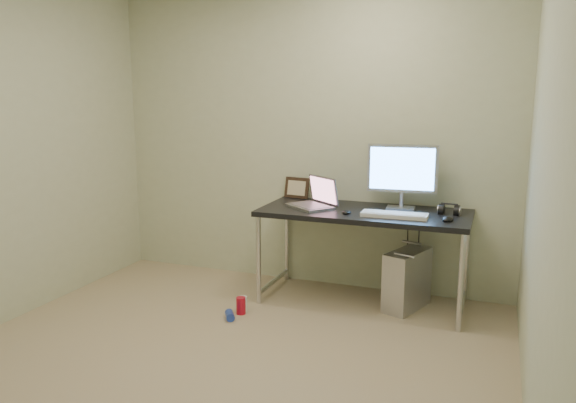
{
  "coord_description": "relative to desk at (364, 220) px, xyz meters",
  "views": [
    {
      "loc": [
        1.54,
        -2.79,
        1.65
      ],
      "look_at": [
        0.09,
        1.05,
        0.85
      ],
      "focal_mm": 35.0,
      "sensor_mm": 36.0,
      "label": 1
    }
  ],
  "objects": [
    {
      "name": "wall_back",
      "position": [
        -0.59,
        0.35,
        0.58
      ],
      "size": [
        3.5,
        0.02,
        2.5
      ],
      "primitive_type": "cube",
      "color": "beige",
      "rests_on": "ground"
    },
    {
      "name": "monitor",
      "position": [
        0.26,
        0.16,
        0.37
      ],
      "size": [
        0.54,
        0.17,
        0.51
      ],
      "rotation": [
        0.0,
        0.0,
        0.08
      ],
      "color": "#B5B5BC",
      "rests_on": "desk"
    },
    {
      "name": "tower_computer",
      "position": [
        0.35,
        0.0,
        -0.44
      ],
      "size": [
        0.33,
        0.48,
        0.49
      ],
      "rotation": [
        0.0,
        0.0,
        -0.35
      ],
      "color": "silver",
      "rests_on": "ground"
    },
    {
      "name": "desk",
      "position": [
        0.0,
        0.0,
        0.0
      ],
      "size": [
        1.61,
        0.7,
        0.75
      ],
      "color": "black",
      "rests_on": "ground"
    },
    {
      "name": "cable_a",
      "position": [
        0.3,
        0.3,
        -0.27
      ],
      "size": [
        0.01,
        0.16,
        0.69
      ],
      "primitive_type": "cylinder",
      "rotation": [
        0.21,
        0.0,
        0.0
      ],
      "color": "black",
      "rests_on": "ground"
    },
    {
      "name": "can_white",
      "position": [
        -0.8,
        -0.54,
        -0.61
      ],
      "size": [
        0.09,
        0.09,
        0.13
      ],
      "primitive_type": "cylinder",
      "rotation": [
        0.0,
        0.0,
        0.47
      ],
      "color": "white",
      "rests_on": "ground"
    },
    {
      "name": "mouse_left",
      "position": [
        -0.1,
        -0.15,
        0.09
      ],
      "size": [
        0.07,
        0.1,
        0.03
      ],
      "primitive_type": "ellipsoid",
      "rotation": [
        0.0,
        0.0,
        0.06
      ],
      "color": "black",
      "rests_on": "desk"
    },
    {
      "name": "webcam",
      "position": [
        -0.44,
        0.31,
        0.17
      ],
      "size": [
        0.04,
        0.03,
        0.12
      ],
      "rotation": [
        0.0,
        0.0,
        -0.02
      ],
      "color": "silver",
      "rests_on": "desk"
    },
    {
      "name": "keyboard",
      "position": [
        0.26,
        -0.14,
        0.09
      ],
      "size": [
        0.49,
        0.17,
        0.03
      ],
      "primitive_type": "cube",
      "rotation": [
        0.0,
        0.0,
        0.03
      ],
      "color": "white",
      "rests_on": "desk"
    },
    {
      "name": "picture_frame",
      "position": [
        -0.67,
        0.31,
        0.17
      ],
      "size": [
        0.23,
        0.09,
        0.18
      ],
      "primitive_type": "cube",
      "rotation": [
        -0.21,
        0.0,
        -0.14
      ],
      "color": "black",
      "rests_on": "desk"
    },
    {
      "name": "mouse_right",
      "position": [
        0.64,
        -0.14,
        0.1
      ],
      "size": [
        0.09,
        0.13,
        0.04
      ],
      "primitive_type": "ellipsoid",
      "rotation": [
        0.0,
        0.0,
        -0.09
      ],
      "color": "black",
      "rests_on": "desk"
    },
    {
      "name": "headphones",
      "position": [
        0.63,
        0.09,
        0.11
      ],
      "size": [
        0.16,
        0.1,
        0.1
      ],
      "rotation": [
        0.0,
        0.0,
        -0.09
      ],
      "color": "black",
      "rests_on": "desk"
    },
    {
      "name": "laptop",
      "position": [
        -0.4,
        -0.0,
        0.13
      ],
      "size": [
        0.45,
        0.44,
        0.24
      ],
      "rotation": [
        0.0,
        0.0,
        -0.65
      ],
      "color": "#B5B5BC",
      "rests_on": "desk"
    },
    {
      "name": "can_blue",
      "position": [
        -0.83,
        -0.69,
        -0.64
      ],
      "size": [
        0.11,
        0.13,
        0.06
      ],
      "primitive_type": "cylinder",
      "rotation": [
        1.57,
        0.0,
        0.58
      ],
      "color": "#2641B6",
      "rests_on": "ground"
    },
    {
      "name": "wall_right",
      "position": [
        1.16,
        -1.4,
        0.58
      ],
      "size": [
        0.02,
        3.5,
        2.5
      ],
      "primitive_type": "cube",
      "color": "beige",
      "rests_on": "ground"
    },
    {
      "name": "cable_b",
      "position": [
        0.39,
        0.28,
        -0.29
      ],
      "size": [
        0.02,
        0.11,
        0.71
      ],
      "primitive_type": "cylinder",
      "rotation": [
        0.14,
        0.0,
        0.09
      ],
      "color": "black",
      "rests_on": "ground"
    },
    {
      "name": "floor",
      "position": [
        -0.59,
        -1.4,
        -0.67
      ],
      "size": [
        3.5,
        3.5,
        0.0
      ],
      "primitive_type": "plane",
      "color": "tan",
      "rests_on": "ground"
    },
    {
      "name": "can_red",
      "position": [
        -0.8,
        -0.56,
        -0.61
      ],
      "size": [
        0.1,
        0.1,
        0.13
      ],
      "primitive_type": "cylinder",
      "rotation": [
        0.0,
        0.0,
        -0.44
      ],
      "color": "red",
      "rests_on": "ground"
    }
  ]
}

